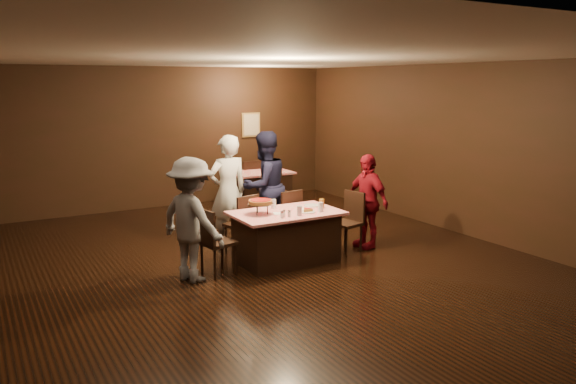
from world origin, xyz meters
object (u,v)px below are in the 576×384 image
object	(u,v)px
main_table	(286,237)
diner_navy_hoodie	(264,186)
plate_empty	(312,205)
diner_white_jacket	(228,192)
back_table	(261,189)
chair_far_right	(285,218)
diner_grey_knit	(192,220)
glass_front_right	(321,207)
chair_end_left	(218,241)
chair_back_far	(248,181)
chair_end_right	(346,222)
glass_back	(274,204)
diner_red_shirt	(367,201)
chair_back_near	(276,191)
chair_far_left	(241,224)
glass_amber	(322,204)
glass_front_left	(299,211)
pizza_stand	(261,202)

from	to	relation	value
main_table	diner_navy_hoodie	world-z (taller)	diner_navy_hoodie
plate_empty	diner_white_jacket	bearing A→B (deg)	134.36
back_table	chair_far_right	distance (m)	3.02
diner_grey_knit	glass_front_right	distance (m)	1.96
chair_end_left	diner_white_jacket	size ratio (longest dim) A/B	0.51
chair_end_left	chair_back_far	bearing A→B (deg)	-41.16
chair_end_right	glass_back	bearing A→B (deg)	-116.11
diner_white_jacket	diner_red_shirt	bearing A→B (deg)	147.77
chair_back_near	diner_grey_knit	xyz separation A→B (m)	(-2.91, -2.96, 0.37)
plate_empty	glass_back	size ratio (longest dim) A/B	1.79
main_table	chair_back_near	bearing A→B (deg)	64.14
chair_end_left	chair_far_left	bearing A→B (deg)	-53.36
diner_white_jacket	diner_red_shirt	xyz separation A→B (m)	(1.96, -1.13, -0.15)
chair_far_right	diner_red_shirt	bearing A→B (deg)	139.06
diner_red_shirt	glass_back	size ratio (longest dim) A/B	11.00
diner_navy_hoodie	glass_front_right	distance (m)	1.51
diner_red_shirt	glass_front_right	world-z (taller)	diner_red_shirt
chair_far_left	diner_grey_knit	size ratio (longest dim) A/B	0.56
back_table	diner_white_jacket	size ratio (longest dim) A/B	0.70
diner_red_shirt	chair_back_far	bearing A→B (deg)	176.37
chair_far_left	plate_empty	xyz separation A→B (m)	(0.95, -0.60, 0.30)
diner_red_shirt	plate_empty	world-z (taller)	diner_red_shirt
chair_far_right	chair_back_near	size ratio (longest dim) A/B	1.00
glass_amber	chair_back_far	bearing A→B (deg)	79.27
main_table	chair_far_right	world-z (taller)	chair_far_right
diner_grey_knit	diner_red_shirt	xyz separation A→B (m)	(3.03, 0.09, -0.08)
chair_far_right	plate_empty	xyz separation A→B (m)	(0.15, -0.60, 0.30)
plate_empty	chair_far_left	bearing A→B (deg)	147.72
chair_back_near	glass_back	xyz separation A→B (m)	(-1.45, -2.60, 0.37)
back_table	chair_far_left	xyz separation A→B (m)	(-1.80, -2.85, 0.09)
chair_far_right	plate_empty	bearing A→B (deg)	95.81
chair_back_near	chair_back_far	world-z (taller)	same
chair_far_left	glass_front_left	bearing A→B (deg)	99.67
chair_back_near	diner_grey_knit	size ratio (longest dim) A/B	0.56
diner_navy_hoodie	diner_red_shirt	world-z (taller)	diner_navy_hoodie
main_table	diner_grey_knit	distance (m)	1.57
chair_back_near	diner_white_jacket	world-z (taller)	diner_white_jacket
chair_far_left	plate_empty	bearing A→B (deg)	134.19
glass_front_right	diner_grey_knit	bearing A→B (deg)	174.61
main_table	chair_far_right	bearing A→B (deg)	61.93
chair_back_near	diner_red_shirt	world-z (taller)	diner_red_shirt
chair_back_near	glass_back	distance (m)	3.00
chair_far_left	diner_navy_hoodie	size ratio (longest dim) A/B	0.51
diner_grey_knit	back_table	bearing A→B (deg)	-60.11
chair_far_right	pizza_stand	distance (m)	1.16
diner_white_jacket	glass_amber	bearing A→B (deg)	128.30
chair_end_right	chair_back_far	bearing A→B (deg)	164.36
chair_end_right	back_table	bearing A→B (deg)	163.67
chair_back_near	glass_front_left	world-z (taller)	chair_back_near
chair_back_near	glass_back	bearing A→B (deg)	-113.19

